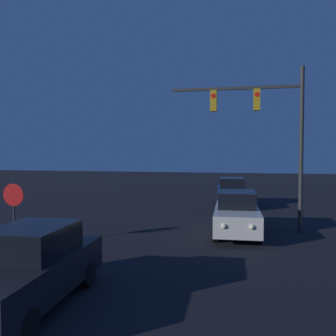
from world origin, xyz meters
TOP-DOWN VIEW (x-y plane):
  - car_near at (-2.12, 7.25)m, footprint 1.93×4.69m
  - car_mid at (2.09, 15.43)m, footprint 1.95×4.69m
  - car_far at (1.55, 23.48)m, footprint 2.10×4.73m
  - traffic_signal_mast at (3.33, 16.41)m, footprint 5.56×0.30m
  - stop_sign at (-5.54, 11.69)m, footprint 0.79×0.07m

SIDE VIEW (x-z plane):
  - car_near at x=-2.12m, z-range -0.02..1.73m
  - car_mid at x=2.09m, z-range -0.02..1.73m
  - car_far at x=1.55m, z-range -0.02..1.73m
  - stop_sign at x=-5.54m, z-range 0.46..2.72m
  - traffic_signal_mast at x=3.33m, z-range 1.14..8.07m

